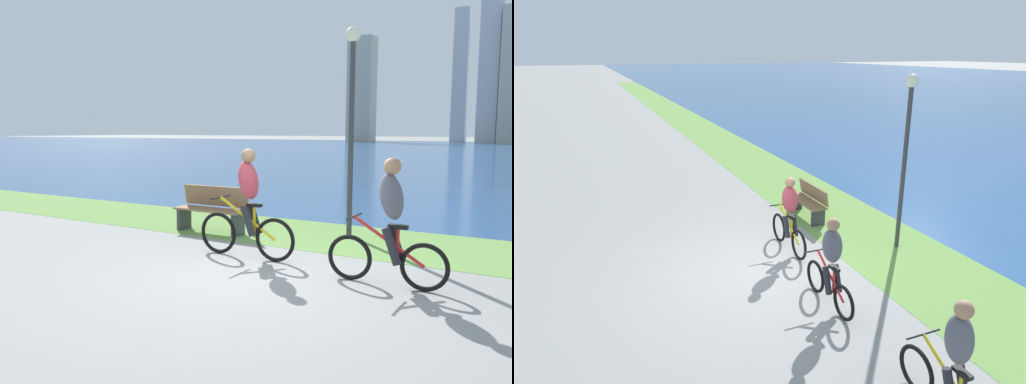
% 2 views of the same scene
% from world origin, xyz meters
% --- Properties ---
extents(ground_plane, '(300.00, 300.00, 0.00)m').
position_xyz_m(ground_plane, '(0.00, 0.00, 0.00)').
color(ground_plane, gray).
extents(grass_strip_bayside, '(120.00, 2.59, 0.01)m').
position_xyz_m(grass_strip_bayside, '(0.00, 3.09, 0.00)').
color(grass_strip_bayside, '#6B9947').
rests_on(grass_strip_bayside, ground).
extents(cyclist_lead, '(1.72, 0.52, 1.71)m').
position_xyz_m(cyclist_lead, '(-0.69, 0.94, 0.84)').
color(cyclist_lead, black).
rests_on(cyclist_lead, ground).
extents(cyclist_trailing, '(1.59, 0.52, 1.65)m').
position_xyz_m(cyclist_trailing, '(1.64, 0.64, 0.83)').
color(cyclist_trailing, black).
rests_on(cyclist_trailing, ground).
extents(cyclist_distant_rear, '(1.72, 0.52, 1.68)m').
position_xyz_m(cyclist_distant_rear, '(4.42, 0.66, 0.84)').
color(cyclist_distant_rear, black).
rests_on(cyclist_distant_rear, ground).
extents(bench_near_path, '(1.50, 0.47, 0.90)m').
position_xyz_m(bench_near_path, '(-2.38, 2.32, 0.45)').
color(bench_near_path, olive).
rests_on(bench_near_path, ground).
extents(lamppost_tall, '(0.28, 0.28, 3.86)m').
position_xyz_m(lamppost_tall, '(0.08, 3.33, 2.53)').
color(lamppost_tall, '#38383D').
rests_on(lamppost_tall, ground).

